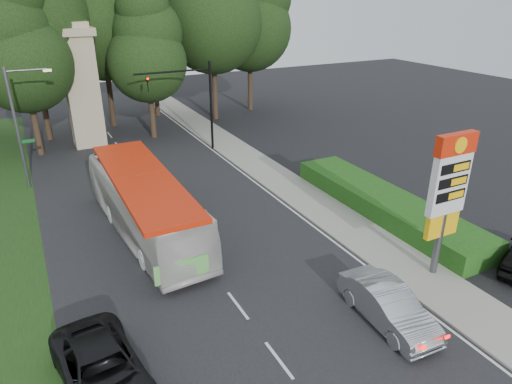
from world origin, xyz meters
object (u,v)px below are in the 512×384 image
transit_bus (145,206)px  sedan_silver (388,305)px  streetlight_signs (20,123)px  monument (82,85)px  suv_charcoal (102,370)px  traffic_signal_mast (195,95)px  gas_station_pylon (449,187)px

transit_bus → sedan_silver: bearing=-64.5°
streetlight_signs → sedan_silver: (11.89, -21.61, -3.65)m
monument → sedan_silver: 30.70m
streetlight_signs → transit_bus: 11.69m
sedan_silver → transit_bus: bearing=123.0°
sedan_silver → suv_charcoal: (-10.72, 1.72, -0.03)m
transit_bus → suv_charcoal: bearing=-117.0°
transit_bus → traffic_signal_mast: bearing=53.9°
gas_station_pylon → suv_charcoal: 15.46m
traffic_signal_mast → streetlight_signs: streetlight_signs is taller
traffic_signal_mast → sedan_silver: 23.93m
traffic_signal_mast → streetlight_signs: size_ratio=0.90×
monument → traffic_signal_mast: bearing=-38.0°
gas_station_pylon → monument: size_ratio=0.68×
gas_station_pylon → suv_charcoal: (-15.01, 0.12, -3.69)m
streetlight_signs → sedan_silver: 24.93m
traffic_signal_mast → transit_bus: (-7.43, -12.08, -2.96)m
gas_station_pylon → streetlight_signs: 25.74m
transit_bus → sedan_silver: transit_bus is taller
sedan_silver → suv_charcoal: size_ratio=0.88×
traffic_signal_mast → monument: monument is taller
traffic_signal_mast → sedan_silver: bearing=-91.9°
gas_station_pylon → traffic_signal_mast: size_ratio=0.95×
transit_bus → sedan_silver: size_ratio=2.57×
traffic_signal_mast → monument: (-7.68, 6.00, 0.43)m
gas_station_pylon → suv_charcoal: size_ratio=1.26×
streetlight_signs → monument: 9.44m
gas_station_pylon → sedan_silver: gas_station_pylon is taller
streetlight_signs → monument: monument is taller
traffic_signal_mast → monument: 9.76m
traffic_signal_mast → monument: bearing=142.0°
gas_station_pylon → sedan_silver: 5.87m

